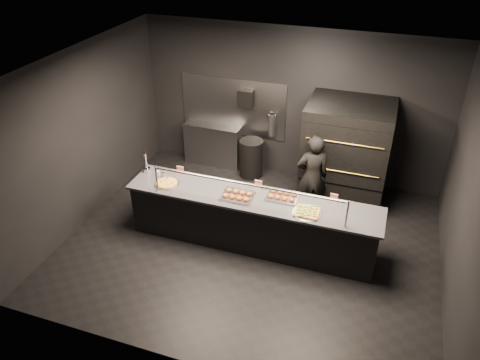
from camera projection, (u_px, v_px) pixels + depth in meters
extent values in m
plane|color=black|center=(251.00, 243.00, 7.86)|extent=(6.00, 6.00, 0.00)
plane|color=black|center=(254.00, 69.00, 6.28)|extent=(6.00, 6.00, 0.00)
cube|color=black|center=(291.00, 105.00, 9.08)|extent=(6.00, 0.04, 3.00)
cube|color=black|center=(183.00, 274.00, 5.06)|extent=(6.00, 0.04, 3.00)
cube|color=black|center=(84.00, 137.00, 7.90)|extent=(0.04, 5.00, 3.00)
cube|color=black|center=(466.00, 201.00, 6.24)|extent=(0.04, 5.00, 3.00)
cube|color=#99999E|center=(233.00, 107.00, 9.50)|extent=(2.20, 0.02, 1.20)
cube|color=black|center=(252.00, 222.00, 7.63)|extent=(4.00, 0.70, 0.88)
cube|color=#333338|center=(252.00, 198.00, 7.38)|extent=(4.10, 0.78, 0.04)
cylinder|color=#99999E|center=(157.00, 178.00, 7.43)|extent=(0.03, 0.03, 0.45)
cylinder|color=#99999E|center=(347.00, 214.00, 6.60)|extent=(0.03, 0.03, 0.45)
cylinder|color=#99999E|center=(246.00, 184.00, 6.91)|extent=(3.00, 0.04, 0.04)
cube|color=black|center=(342.00, 183.00, 8.90)|extent=(1.50, 1.15, 0.60)
cube|color=black|center=(346.00, 155.00, 8.58)|extent=(1.50, 1.20, 0.55)
cube|color=black|center=(349.00, 128.00, 8.30)|extent=(1.50, 1.20, 0.55)
cube|color=black|center=(352.00, 109.00, 8.10)|extent=(1.50, 1.20, 0.18)
cylinder|color=gold|center=(340.00, 172.00, 8.08)|extent=(1.30, 0.02, 0.02)
cylinder|color=gold|center=(344.00, 143.00, 7.80)|extent=(1.30, 0.02, 0.02)
cube|color=#99999E|center=(213.00, 145.00, 9.93)|extent=(1.20, 0.35, 0.90)
cube|color=black|center=(246.00, 99.00, 9.22)|extent=(0.30, 0.20, 0.35)
cylinder|color=#B2B2B7|center=(272.00, 125.00, 9.33)|extent=(0.14, 0.14, 0.45)
cube|color=black|center=(272.00, 114.00, 9.20)|extent=(0.10, 0.06, 0.06)
cylinder|color=silver|center=(147.00, 170.00, 8.03)|extent=(0.12, 0.12, 0.07)
cylinder|color=silver|center=(146.00, 162.00, 7.94)|extent=(0.04, 0.04, 0.32)
cylinder|color=silver|center=(143.00, 156.00, 7.81)|extent=(0.02, 0.09, 0.02)
cone|color=black|center=(145.00, 150.00, 7.83)|extent=(0.04, 0.04, 0.12)
cylinder|color=silver|center=(167.00, 184.00, 7.70)|extent=(0.41, 0.41, 0.01)
cylinder|color=gold|center=(167.00, 183.00, 7.70)|extent=(0.36, 0.36, 0.02)
cylinder|color=gold|center=(167.00, 182.00, 7.69)|extent=(0.32, 0.32, 0.01)
cube|color=silver|center=(237.00, 197.00, 7.37)|extent=(0.52, 0.40, 0.02)
ellipsoid|color=#AF6925|center=(226.00, 195.00, 7.33)|extent=(0.09, 0.09, 0.06)
ellipsoid|color=#AF6925|center=(229.00, 190.00, 7.46)|extent=(0.09, 0.09, 0.06)
ellipsoid|color=#AF6925|center=(232.00, 197.00, 7.30)|extent=(0.09, 0.09, 0.06)
ellipsoid|color=#AF6925|center=(236.00, 191.00, 7.43)|extent=(0.09, 0.09, 0.06)
ellipsoid|color=#AF6925|center=(239.00, 198.00, 7.27)|extent=(0.09, 0.09, 0.06)
ellipsoid|color=#AF6925|center=(243.00, 192.00, 7.40)|extent=(0.09, 0.09, 0.06)
ellipsoid|color=#AF6925|center=(246.00, 199.00, 7.24)|extent=(0.09, 0.09, 0.06)
ellipsoid|color=#AF6925|center=(249.00, 194.00, 7.37)|extent=(0.09, 0.09, 0.06)
cube|color=silver|center=(283.00, 197.00, 7.36)|extent=(0.50, 0.36, 0.02)
ellipsoid|color=#AF6925|center=(271.00, 196.00, 7.32)|extent=(0.09, 0.09, 0.06)
ellipsoid|color=#AF6925|center=(274.00, 190.00, 7.45)|extent=(0.09, 0.09, 0.06)
ellipsoid|color=#AF6925|center=(278.00, 197.00, 7.29)|extent=(0.09, 0.09, 0.06)
ellipsoid|color=#AF6925|center=(280.00, 192.00, 7.42)|extent=(0.09, 0.09, 0.06)
ellipsoid|color=#AF6925|center=(285.00, 198.00, 7.26)|extent=(0.09, 0.09, 0.06)
ellipsoid|color=#AF6925|center=(287.00, 193.00, 7.39)|extent=(0.09, 0.09, 0.06)
ellipsoid|color=#AF6925|center=(292.00, 200.00, 7.23)|extent=(0.09, 0.09, 0.06)
ellipsoid|color=#AF6925|center=(294.00, 194.00, 7.36)|extent=(0.09, 0.09, 0.06)
cylinder|color=silver|center=(307.00, 213.00, 7.00)|extent=(0.46, 0.46, 0.01)
cube|color=gold|center=(307.00, 212.00, 6.99)|extent=(0.37, 0.33, 0.02)
cube|color=gold|center=(307.00, 211.00, 6.99)|extent=(0.35, 0.31, 0.01)
cube|color=#569F2F|center=(307.00, 211.00, 6.98)|extent=(0.33, 0.29, 0.01)
cylinder|color=silver|center=(158.00, 174.00, 7.90)|extent=(0.06, 0.06, 0.10)
cylinder|color=silver|center=(163.00, 175.00, 7.88)|extent=(0.04, 0.04, 0.08)
cube|color=white|center=(180.00, 170.00, 7.94)|extent=(0.12, 0.04, 0.15)
cube|color=white|center=(258.00, 184.00, 7.56)|extent=(0.12, 0.04, 0.15)
cube|color=white|center=(334.00, 198.00, 7.22)|extent=(0.12, 0.04, 0.15)
cylinder|color=black|center=(251.00, 158.00, 9.53)|extent=(0.48, 0.48, 0.79)
imported|color=black|center=(312.00, 176.00, 8.17)|extent=(0.68, 0.58, 1.57)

